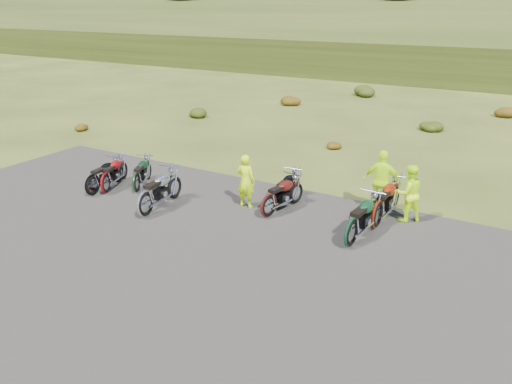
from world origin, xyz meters
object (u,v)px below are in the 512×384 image
Objects in this scene: motorcycle_0 at (94,196)px; motorcycle_7 at (350,247)px; motorcycle_3 at (147,217)px; person_middle at (246,182)px.

motorcycle_0 is 0.88× the size of motorcycle_7.
motorcycle_7 is (5.79, 1.20, 0.00)m from motorcycle_3.
motorcycle_0 is 0.86× the size of motorcycle_3.
motorcycle_0 is at bearing 18.59° from person_middle.
person_middle is at bearing 81.02° from motorcycle_7.
motorcycle_0 is 5.10m from person_middle.
motorcycle_3 is 1.03× the size of motorcycle_7.
motorcycle_3 is (2.65, -0.44, 0.00)m from motorcycle_0.
motorcycle_0 is at bearing 74.64° from motorcycle_3.
person_middle is (4.76, 1.66, 0.82)m from motorcycle_0.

